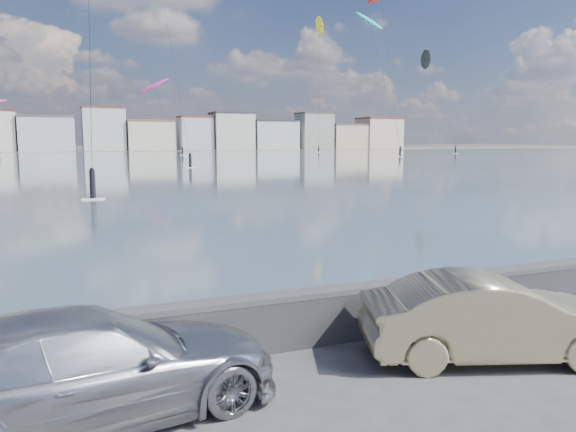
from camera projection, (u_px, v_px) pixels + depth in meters
The scene contains 11 objects.
ground at pixel (333, 423), 7.40m from camera, with size 700.00×700.00×0.00m, color #333335.
bay_water at pixel (79, 162), 91.31m from camera, with size 500.00×177.00×0.00m, color #41555F.
far_shore_strip at pixel (68, 150), 190.82m from camera, with size 500.00×60.00×0.00m, color #4C473D.
seawall at pixel (263, 320), 9.79m from camera, with size 400.00×0.36×1.08m.
far_buildings at pixel (72, 132), 177.65m from camera, with size 240.79×13.26×14.60m.
car_silver at pixel (88, 367), 7.35m from camera, with size 2.10×5.17×1.50m, color #A4A5AB.
car_champagne at pixel (492, 318), 9.48m from camera, with size 1.51×4.34×1.43m, color tan.
kitesurfer_1 at pixel (369, 22), 153.59m from camera, with size 7.86×16.70×39.38m.
kitesurfer_4 at pixel (153, 87), 142.68m from camera, with size 8.82×18.39×19.84m.
kitesurfer_7 at pixel (319, 28), 165.80m from camera, with size 6.80×10.49×39.58m.
kitesurfer_9 at pixel (426, 61), 150.84m from camera, with size 7.75×14.55×27.76m.
Camera 1 is at (-3.18, -6.22, 3.71)m, focal length 35.00 mm.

